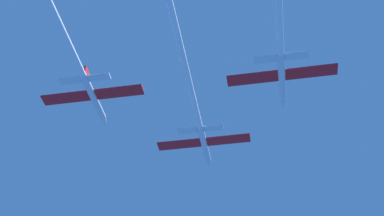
# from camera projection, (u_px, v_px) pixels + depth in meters

# --- Properties ---
(jet_lead) EXTENTS (20.99, 56.69, 3.48)m
(jet_lead) POSITION_uv_depth(u_px,v_px,m) (194.00, 102.00, 103.54)
(jet_lead) COLOR white
(jet_left_wing) EXTENTS (20.99, 63.26, 3.48)m
(jet_left_wing) POSITION_uv_depth(u_px,v_px,m) (63.00, 32.00, 89.44)
(jet_left_wing) COLOR white
(jet_right_wing) EXTENTS (20.99, 61.87, 3.48)m
(jet_right_wing) POSITION_uv_depth(u_px,v_px,m) (279.00, 8.00, 84.72)
(jet_right_wing) COLOR white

